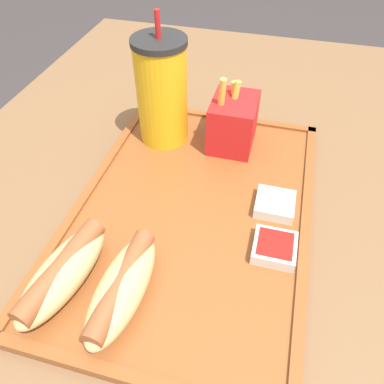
{
  "coord_description": "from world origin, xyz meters",
  "views": [
    {
      "loc": [
        -0.34,
        -0.05,
        1.08
      ],
      "look_at": [
        -0.03,
        0.03,
        0.76
      ],
      "focal_mm": 35.0,
      "sensor_mm": 36.0,
      "label": 1
    }
  ],
  "objects_px": {
    "hot_dog_near": "(122,287)",
    "fries_carton": "(233,122)",
    "hot_dog_far": "(63,272)",
    "sauce_cup_mayo": "(275,204)",
    "sauce_cup_ketchup": "(274,247)",
    "soda_cup": "(162,92)"
  },
  "relations": [
    {
      "from": "sauce_cup_mayo",
      "to": "sauce_cup_ketchup",
      "type": "bearing_deg",
      "value": -174.37
    },
    {
      "from": "hot_dog_far",
      "to": "sauce_cup_ketchup",
      "type": "xyz_separation_m",
      "value": [
        0.1,
        -0.21,
        -0.01
      ]
    },
    {
      "from": "sauce_cup_mayo",
      "to": "hot_dog_near",
      "type": "bearing_deg",
      "value": 140.71
    },
    {
      "from": "soda_cup",
      "to": "fries_carton",
      "type": "relative_size",
      "value": 1.66
    },
    {
      "from": "hot_dog_far",
      "to": "fries_carton",
      "type": "height_order",
      "value": "fries_carton"
    },
    {
      "from": "hot_dog_near",
      "to": "sauce_cup_ketchup",
      "type": "xyz_separation_m",
      "value": [
        0.1,
        -0.14,
        -0.01
      ]
    },
    {
      "from": "sauce_cup_mayo",
      "to": "sauce_cup_ketchup",
      "type": "distance_m",
      "value": 0.07
    },
    {
      "from": "hot_dog_near",
      "to": "sauce_cup_ketchup",
      "type": "distance_m",
      "value": 0.17
    },
    {
      "from": "hot_dog_near",
      "to": "hot_dog_far",
      "type": "bearing_deg",
      "value": 90.0
    },
    {
      "from": "hot_dog_far",
      "to": "sauce_cup_mayo",
      "type": "xyz_separation_m",
      "value": [
        0.17,
        -0.2,
        -0.01
      ]
    },
    {
      "from": "hot_dog_far",
      "to": "hot_dog_near",
      "type": "distance_m",
      "value": 0.07
    },
    {
      "from": "hot_dog_far",
      "to": "sauce_cup_mayo",
      "type": "relative_size",
      "value": 2.91
    },
    {
      "from": "hot_dog_near",
      "to": "sauce_cup_mayo",
      "type": "relative_size",
      "value": 2.84
    },
    {
      "from": "hot_dog_near",
      "to": "fries_carton",
      "type": "distance_m",
      "value": 0.29
    },
    {
      "from": "soda_cup",
      "to": "hot_dog_near",
      "type": "relative_size",
      "value": 1.38
    },
    {
      "from": "fries_carton",
      "to": "soda_cup",
      "type": "bearing_deg",
      "value": 95.29
    },
    {
      "from": "hot_dog_near",
      "to": "fries_carton",
      "type": "height_order",
      "value": "fries_carton"
    },
    {
      "from": "hot_dog_far",
      "to": "fries_carton",
      "type": "bearing_deg",
      "value": -23.37
    },
    {
      "from": "sauce_cup_ketchup",
      "to": "hot_dog_near",
      "type": "bearing_deg",
      "value": 124.43
    },
    {
      "from": "hot_dog_far",
      "to": "hot_dog_near",
      "type": "height_order",
      "value": "same"
    },
    {
      "from": "soda_cup",
      "to": "hot_dog_near",
      "type": "distance_m",
      "value": 0.29
    },
    {
      "from": "hot_dog_near",
      "to": "sauce_cup_mayo",
      "type": "height_order",
      "value": "hot_dog_near"
    }
  ]
}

